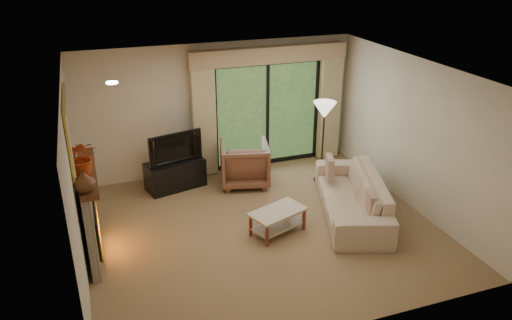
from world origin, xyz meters
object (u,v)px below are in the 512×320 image
object	(u,v)px
media_console	(175,174)
armchair	(244,164)
coffee_table	(278,222)
sofa	(352,195)

from	to	relation	value
media_console	armchair	xyz separation A→B (m)	(1.29, -0.27, 0.15)
media_console	coffee_table	bearing A→B (deg)	-74.04
sofa	coffee_table	bearing A→B (deg)	-65.22
media_console	coffee_table	size ratio (longest dim) A/B	1.22
sofa	media_console	bearing A→B (deg)	-108.25
media_console	sofa	size ratio (longest dim) A/B	0.45
armchair	media_console	bearing A→B (deg)	1.61
sofa	armchair	bearing A→B (deg)	-123.08
media_console	armchair	world-z (taller)	armchair
media_console	coffee_table	xyz separation A→B (m)	(1.23, -2.16, -0.07)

